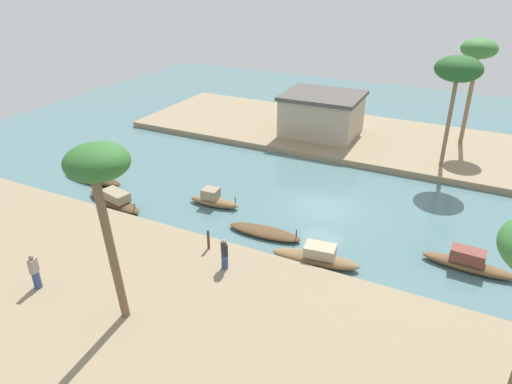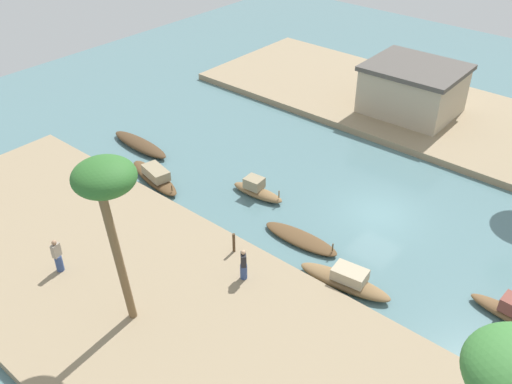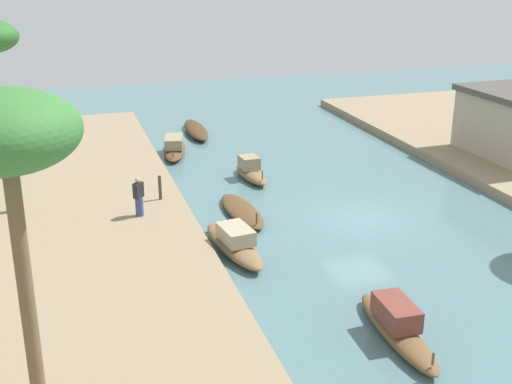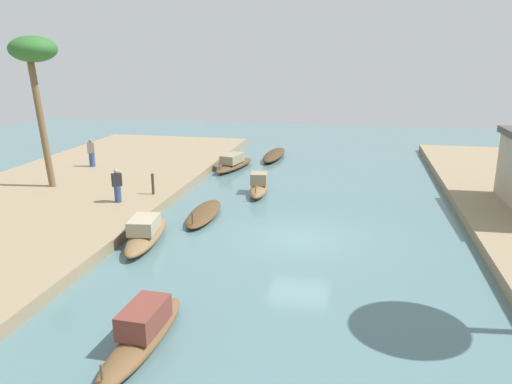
{
  "view_description": "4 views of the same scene",
  "coord_description": "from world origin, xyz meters",
  "px_view_note": "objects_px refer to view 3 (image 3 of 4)",
  "views": [
    {
      "loc": [
        8.0,
        -25.24,
        14.0
      ],
      "look_at": [
        -3.95,
        -1.64,
        0.86
      ],
      "focal_mm": 33.17,
      "sensor_mm": 36.0,
      "label": 1
    },
    {
      "loc": [
        11.19,
        -23.49,
        18.31
      ],
      "look_at": [
        -5.78,
        -3.62,
        0.79
      ],
      "focal_mm": 39.91,
      "sensor_mm": 36.0,
      "label": 2
    },
    {
      "loc": [
        22.87,
        -11.77,
        10.37
      ],
      "look_at": [
        -1.89,
        -4.06,
        0.95
      ],
      "focal_mm": 45.47,
      "sensor_mm": 36.0,
      "label": 3
    },
    {
      "loc": [
        19.27,
        2.04,
        7.4
      ],
      "look_at": [
        -4.63,
        -2.8,
        0.55
      ],
      "focal_mm": 35.0,
      "sensor_mm": 36.0,
      "label": 4
    }
  ],
  "objects_px": {
    "person_on_near_bank": "(11,161)",
    "palm_tree_left_far": "(5,140)",
    "sampan_foreground": "(397,326)",
    "sampan_with_red_awning": "(234,243)",
    "sampan_upstream_small": "(196,130)",
    "sampan_with_tall_canopy": "(250,171)",
    "person_by_mooring": "(139,198)",
    "sampan_near_left_bank": "(242,211)",
    "mooring_post": "(160,188)",
    "sampan_downstream_large": "(174,147)"
  },
  "relations": [
    {
      "from": "person_by_mooring",
      "to": "palm_tree_left_far",
      "type": "bearing_deg",
      "value": 27.71
    },
    {
      "from": "sampan_near_left_bank",
      "to": "mooring_post",
      "type": "distance_m",
      "value": 3.69
    },
    {
      "from": "sampan_foreground",
      "to": "sampan_with_tall_canopy",
      "type": "xyz_separation_m",
      "value": [
        -14.9,
        0.11,
        -0.01
      ]
    },
    {
      "from": "sampan_downstream_large",
      "to": "palm_tree_left_far",
      "type": "bearing_deg",
      "value": -5.3
    },
    {
      "from": "sampan_foreground",
      "to": "person_on_near_bank",
      "type": "relative_size",
      "value": 2.58
    },
    {
      "from": "sampan_foreground",
      "to": "person_on_near_bank",
      "type": "xyz_separation_m",
      "value": [
        -17.42,
        -11.07,
        0.83
      ]
    },
    {
      "from": "sampan_near_left_bank",
      "to": "sampan_with_red_awning",
      "type": "distance_m",
      "value": 3.8
    },
    {
      "from": "sampan_downstream_large",
      "to": "sampan_upstream_small",
      "type": "distance_m",
      "value": 4.35
    },
    {
      "from": "sampan_downstream_large",
      "to": "sampan_with_red_awning",
      "type": "relative_size",
      "value": 1.07
    },
    {
      "from": "mooring_post",
      "to": "sampan_with_tall_canopy",
      "type": "bearing_deg",
      "value": 119.06
    },
    {
      "from": "sampan_with_red_awning",
      "to": "person_by_mooring",
      "type": "relative_size",
      "value": 2.85
    },
    {
      "from": "sampan_with_tall_canopy",
      "to": "person_on_near_bank",
      "type": "distance_m",
      "value": 11.5
    },
    {
      "from": "sampan_near_left_bank",
      "to": "person_by_mooring",
      "type": "bearing_deg",
      "value": -93.22
    },
    {
      "from": "sampan_foreground",
      "to": "mooring_post",
      "type": "height_order",
      "value": "mooring_post"
    },
    {
      "from": "person_on_near_bank",
      "to": "palm_tree_left_far",
      "type": "height_order",
      "value": "palm_tree_left_far"
    },
    {
      "from": "sampan_foreground",
      "to": "sampan_downstream_large",
      "type": "bearing_deg",
      "value": -170.36
    },
    {
      "from": "sampan_with_tall_canopy",
      "to": "mooring_post",
      "type": "height_order",
      "value": "mooring_post"
    },
    {
      "from": "sampan_foreground",
      "to": "person_by_mooring",
      "type": "height_order",
      "value": "person_by_mooring"
    },
    {
      "from": "sampan_upstream_small",
      "to": "palm_tree_left_far",
      "type": "distance_m",
      "value": 28.38
    },
    {
      "from": "sampan_with_red_awning",
      "to": "person_by_mooring",
      "type": "height_order",
      "value": "person_by_mooring"
    },
    {
      "from": "sampan_foreground",
      "to": "sampan_with_tall_canopy",
      "type": "relative_size",
      "value": 1.35
    },
    {
      "from": "person_by_mooring",
      "to": "person_on_near_bank",
      "type": "bearing_deg",
      "value": -98.34
    },
    {
      "from": "sampan_with_tall_canopy",
      "to": "palm_tree_left_far",
      "type": "bearing_deg",
      "value": -35.54
    },
    {
      "from": "sampan_foreground",
      "to": "palm_tree_left_far",
      "type": "bearing_deg",
      "value": -77.87
    },
    {
      "from": "sampan_downstream_large",
      "to": "sampan_near_left_bank",
      "type": "relative_size",
      "value": 1.14
    },
    {
      "from": "sampan_foreground",
      "to": "sampan_with_red_awning",
      "type": "height_order",
      "value": "sampan_foreground"
    },
    {
      "from": "sampan_with_tall_canopy",
      "to": "person_by_mooring",
      "type": "relative_size",
      "value": 2.06
    },
    {
      "from": "sampan_downstream_large",
      "to": "mooring_post",
      "type": "bearing_deg",
      "value": -2.18
    },
    {
      "from": "person_on_near_bank",
      "to": "palm_tree_left_far",
      "type": "bearing_deg",
      "value": -100.73
    },
    {
      "from": "sampan_near_left_bank",
      "to": "mooring_post",
      "type": "xyz_separation_m",
      "value": [
        -1.68,
        -3.18,
        0.81
      ]
    },
    {
      "from": "sampan_upstream_small",
      "to": "person_by_mooring",
      "type": "distance_m",
      "value": 14.78
    },
    {
      "from": "sampan_with_red_awning",
      "to": "sampan_foreground",
      "type": "bearing_deg",
      "value": 15.13
    },
    {
      "from": "sampan_downstream_large",
      "to": "sampan_with_red_awning",
      "type": "height_order",
      "value": "sampan_with_red_awning"
    },
    {
      "from": "person_by_mooring",
      "to": "sampan_near_left_bank",
      "type": "bearing_deg",
      "value": 134.01
    },
    {
      "from": "person_on_near_bank",
      "to": "sampan_with_red_awning",
      "type": "bearing_deg",
      "value": -67.14
    },
    {
      "from": "palm_tree_left_far",
      "to": "sampan_downstream_large",
      "type": "bearing_deg",
      "value": 162.44
    },
    {
      "from": "sampan_near_left_bank",
      "to": "sampan_with_red_awning",
      "type": "bearing_deg",
      "value": -22.85
    },
    {
      "from": "person_on_near_bank",
      "to": "mooring_post",
      "type": "height_order",
      "value": "person_on_near_bank"
    },
    {
      "from": "mooring_post",
      "to": "palm_tree_left_far",
      "type": "height_order",
      "value": "palm_tree_left_far"
    },
    {
      "from": "sampan_with_red_awning",
      "to": "palm_tree_left_far",
      "type": "relative_size",
      "value": 0.6
    },
    {
      "from": "sampan_upstream_small",
      "to": "person_by_mooring",
      "type": "height_order",
      "value": "person_by_mooring"
    },
    {
      "from": "sampan_upstream_small",
      "to": "person_on_near_bank",
      "type": "height_order",
      "value": "person_on_near_bank"
    },
    {
      "from": "sampan_downstream_large",
      "to": "person_by_mooring",
      "type": "height_order",
      "value": "person_by_mooring"
    },
    {
      "from": "sampan_downstream_large",
      "to": "person_on_near_bank",
      "type": "bearing_deg",
      "value": -57.83
    },
    {
      "from": "person_on_near_bank",
      "to": "palm_tree_left_far",
      "type": "distance_m",
      "value": 20.06
    },
    {
      "from": "sampan_upstream_small",
      "to": "mooring_post",
      "type": "relative_size",
      "value": 4.82
    },
    {
      "from": "person_by_mooring",
      "to": "sampan_with_red_awning",
      "type": "bearing_deg",
      "value": 84.23
    },
    {
      "from": "sampan_with_red_awning",
      "to": "mooring_post",
      "type": "bearing_deg",
      "value": -168.31
    },
    {
      "from": "person_on_near_bank",
      "to": "palm_tree_left_far",
      "type": "xyz_separation_m",
      "value": [
        19.11,
        1.4,
        5.92
      ]
    },
    {
      "from": "sampan_with_red_awning",
      "to": "person_on_near_bank",
      "type": "bearing_deg",
      "value": -150.08
    }
  ]
}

